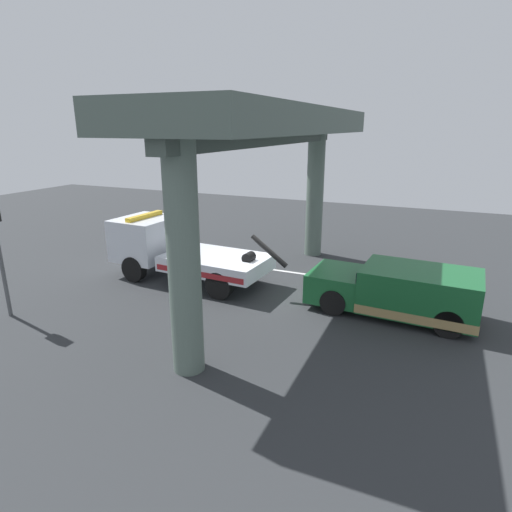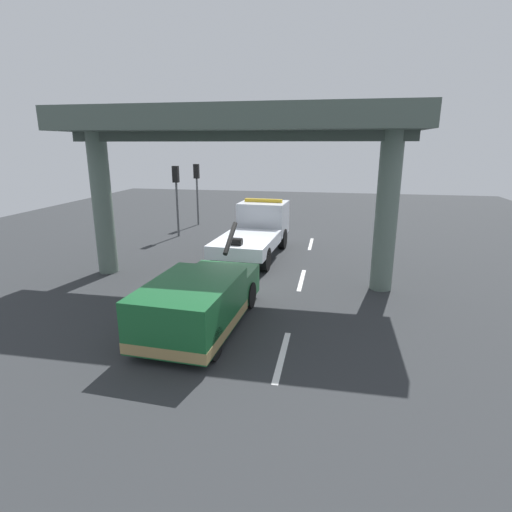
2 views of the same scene
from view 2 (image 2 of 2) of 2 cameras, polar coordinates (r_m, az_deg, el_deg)
name	(u,v)px [view 2 (image 2 of 2)]	position (r m, az deg, el deg)	size (l,w,h in m)	color
ground_plane	(239,277)	(16.36, -2.45, -3.00)	(60.00, 40.00, 0.10)	#2D3033
lane_stripe_west	(282,356)	(10.49, 3.69, -13.83)	(2.60, 0.16, 0.01)	silver
lane_stripe_mid	(302,280)	(15.97, 6.43, -3.35)	(2.60, 0.16, 0.01)	silver
lane_stripe_east	(311,244)	(21.73, 7.72, 1.70)	(2.60, 0.16, 0.01)	silver
tow_truck_white	(257,229)	(19.47, 0.10, 3.85)	(7.31, 2.74, 2.46)	silver
towed_van_green	(199,303)	(11.68, -8.02, -6.57)	(5.32, 2.48, 1.58)	#195B2D
overpass_structure	(234,133)	(15.10, -3.09, 16.88)	(3.60, 12.89, 6.40)	#596B60
traffic_light_near	(176,185)	(23.39, -11.14, 9.73)	(0.39, 0.32, 3.96)	#515456
traffic_light_far	(197,181)	(26.66, -8.32, 10.44)	(0.39, 0.32, 3.90)	#515456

